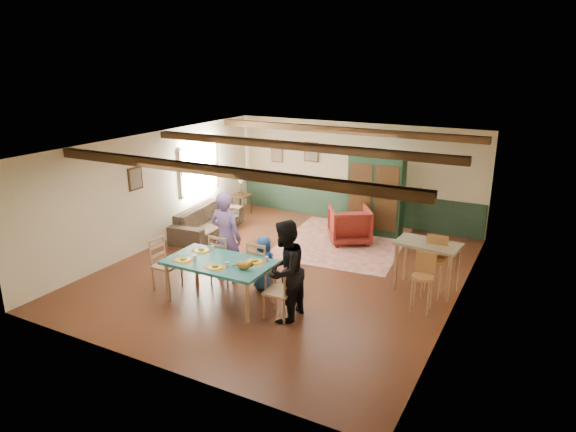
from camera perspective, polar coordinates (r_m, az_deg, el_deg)
The scene contains 35 objects.
floor at distance 10.99m, azimuth -0.35°, elevation -6.06°, with size 8.00×8.00×0.00m, color #472013.
wall_back at distance 14.06m, azimuth 7.44°, elevation 4.81°, with size 7.00×0.02×2.70m, color beige.
wall_left at distance 12.51m, azimuth -14.63°, elevation 2.83°, with size 0.02×8.00×2.70m, color beige.
wall_right at distance 9.45m, azimuth 18.66°, elevation -2.20°, with size 0.02×8.00×2.70m, color beige.
ceiling at distance 10.22m, azimuth -0.38°, elevation 7.97°, with size 7.00×8.00×0.02m, color silver.
wainscot_back at distance 14.26m, azimuth 7.27°, elevation 1.27°, with size 6.95×0.03×0.90m, color #1D3526.
ceiling_beam_front at distance 8.32m, azimuth -7.96°, elevation 5.00°, with size 6.95×0.16×0.16m, color black.
ceiling_beam_mid at distance 10.58m, azimuth 0.66°, elevation 7.80°, with size 6.95×0.16×0.16m, color black.
ceiling_beam_back at distance 12.92m, azimuth 6.05°, elevation 9.44°, with size 6.95×0.16×0.16m, color black.
window_left at distance 13.71m, azimuth -9.83°, elevation 5.24°, with size 0.06×1.60×1.30m, color white, non-canonical shape.
picture_left_wall at distance 11.98m, azimuth -16.59°, elevation 4.01°, with size 0.04×0.42×0.52m, color gray, non-canonical shape.
picture_back_a at distance 14.44m, azimuth 2.61°, elevation 7.10°, with size 0.45×0.04×0.55m, color gray, non-canonical shape.
picture_back_b at distance 14.97m, azimuth -1.23°, elevation 6.89°, with size 0.38×0.04×0.48m, color gray, non-canonical shape.
dining_table at distance 9.57m, azimuth -7.58°, elevation -7.26°, with size 1.95×1.08×0.81m, color #206561, non-canonical shape.
dining_chair_far_left at distance 10.34m, azimuth -7.10°, elevation -4.66°, with size 0.45×0.48×1.03m, color #9F754F, non-canonical shape.
dining_chair_far_right at distance 9.90m, azimuth -2.95°, elevation -5.57°, with size 0.45×0.48×1.03m, color #9F754F, non-canonical shape.
dining_chair_end_left at distance 10.24m, azimuth -13.35°, elevation -5.23°, with size 0.45×0.48×1.03m, color #9F754F, non-canonical shape.
dining_chair_end_right at distance 8.92m, azimuth -0.97°, elevation -8.24°, with size 0.45×0.48×1.03m, color #9F754F, non-canonical shape.
person_man at distance 10.26m, azimuth -6.92°, elevation -2.33°, with size 0.68×0.45×1.87m, color #7B5999.
person_woman at distance 8.71m, azimuth -0.36°, elevation -6.14°, with size 0.87×0.68×1.79m, color black.
person_child at distance 9.96m, azimuth -2.70°, elevation -5.24°, with size 0.53×0.35×1.09m, color #244F92.
cat at distance 8.97m, azimuth -4.98°, elevation -5.37°, with size 0.39×0.15×0.19m, color #C47622, non-canonical shape.
place_setting_near_left at distance 9.53m, azimuth -11.57°, elevation -4.57°, with size 0.43×0.32×0.11m, color gold, non-canonical shape.
place_setting_near_center at distance 9.12m, azimuth -8.11°, elevation -5.38°, with size 0.43×0.32×0.11m, color gold, non-canonical shape.
place_setting_far_left at distance 9.92m, azimuth -9.62°, elevation -3.56°, with size 0.43×0.32×0.11m, color gold, non-canonical shape.
place_setting_far_right at distance 9.29m, azimuth -3.72°, elevation -4.82°, with size 0.43×0.32×0.11m, color gold, non-canonical shape.
area_rug at distance 12.64m, azimuth 6.08°, elevation -2.92°, with size 2.84×3.37×0.01m, color beige.
armoire at distance 13.13m, azimuth 9.76°, elevation 2.53°, with size 1.51×0.60×2.13m, color #13301D.
armchair at distance 12.56m, azimuth 6.86°, elevation -0.99°, with size 0.94×0.97×0.88m, color #521210.
sofa at distance 13.27m, azimuth -8.93°, elevation -0.53°, with size 2.34×0.91×0.68m, color #392F24.
end_table at distance 14.82m, azimuth -5.18°, elevation 1.31°, with size 0.47×0.47×0.58m, color black, non-canonical shape.
table_lamp at distance 14.68m, azimuth -5.24°, elevation 3.38°, with size 0.29×0.29×0.53m, color beige, non-canonical shape.
counter_table at distance 10.26m, azimuth 15.10°, elevation -5.47°, with size 1.18×0.69×0.98m, color tan, non-canonical shape.
bar_stool_left at distance 9.39m, azimuth 14.69°, elevation -7.31°, with size 0.38×0.42×1.08m, color #B27D45, non-canonical shape.
bar_stool_right at distance 10.01m, azimuth 15.85°, elevation -5.53°, with size 0.41×0.46×1.17m, color #B27D45, non-canonical shape.
Camera 1 is at (4.80, -8.87, 4.36)m, focal length 32.00 mm.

